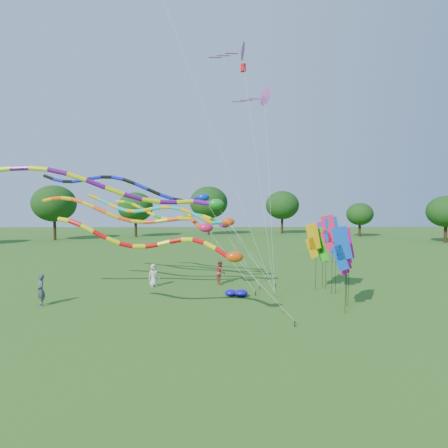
{
  "coord_description": "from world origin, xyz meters",
  "views": [
    {
      "loc": [
        -1.19,
        -19.31,
        5.99
      ],
      "look_at": [
        -0.73,
        3.44,
        4.8
      ],
      "focal_mm": 30.0,
      "sensor_mm": 36.0,
      "label": 1
    }
  ],
  "objects_px": {
    "blue_nylon_heap": "(240,295)",
    "person_b": "(41,290)",
    "person_c": "(220,272)",
    "tube_kite_red": "(171,244)",
    "person_a": "(154,275)",
    "tube_kite_orange": "(143,216)"
  },
  "relations": [
    {
      "from": "blue_nylon_heap",
      "to": "person_a",
      "type": "height_order",
      "value": "person_a"
    },
    {
      "from": "tube_kite_red",
      "to": "person_b",
      "type": "bearing_deg",
      "value": 172.81
    },
    {
      "from": "person_a",
      "to": "person_c",
      "type": "bearing_deg",
      "value": -21.96
    },
    {
      "from": "tube_kite_red",
      "to": "person_a",
      "type": "height_order",
      "value": "tube_kite_red"
    },
    {
      "from": "tube_kite_red",
      "to": "person_b",
      "type": "xyz_separation_m",
      "value": [
        -8.02,
        2.77,
        -2.99
      ]
    },
    {
      "from": "blue_nylon_heap",
      "to": "person_b",
      "type": "distance_m",
      "value": 12.0
    },
    {
      "from": "person_b",
      "to": "person_c",
      "type": "distance_m",
      "value": 12.19
    },
    {
      "from": "person_a",
      "to": "person_b",
      "type": "bearing_deg",
      "value": -168.89
    },
    {
      "from": "tube_kite_red",
      "to": "person_a",
      "type": "xyz_separation_m",
      "value": [
        -2.24,
        7.92,
        -3.11
      ]
    },
    {
      "from": "tube_kite_red",
      "to": "tube_kite_orange",
      "type": "xyz_separation_m",
      "value": [
        -2.72,
        6.71,
        1.23
      ]
    },
    {
      "from": "tube_kite_orange",
      "to": "blue_nylon_heap",
      "type": "xyz_separation_m",
      "value": [
        6.58,
        -2.34,
        -4.97
      ]
    },
    {
      "from": "person_a",
      "to": "tube_kite_red",
      "type": "bearing_deg",
      "value": -104.78
    },
    {
      "from": "tube_kite_orange",
      "to": "blue_nylon_heap",
      "type": "relative_size",
      "value": 13.34
    },
    {
      "from": "tube_kite_orange",
      "to": "person_b",
      "type": "xyz_separation_m",
      "value": [
        -5.3,
        -3.94,
        -4.23
      ]
    },
    {
      "from": "tube_kite_red",
      "to": "person_a",
      "type": "distance_m",
      "value": 8.8
    },
    {
      "from": "tube_kite_orange",
      "to": "person_a",
      "type": "height_order",
      "value": "tube_kite_orange"
    },
    {
      "from": "tube_kite_orange",
      "to": "blue_nylon_heap",
      "type": "bearing_deg",
      "value": -5.94
    },
    {
      "from": "person_b",
      "to": "person_c",
      "type": "relative_size",
      "value": 1.05
    },
    {
      "from": "person_a",
      "to": "blue_nylon_heap",
      "type": "bearing_deg",
      "value": -60.84
    },
    {
      "from": "blue_nylon_heap",
      "to": "person_b",
      "type": "relative_size",
      "value": 0.6
    },
    {
      "from": "blue_nylon_heap",
      "to": "person_c",
      "type": "bearing_deg",
      "value": 105.61
    },
    {
      "from": "tube_kite_orange",
      "to": "person_c",
      "type": "xyz_separation_m",
      "value": [
        5.38,
        1.95,
        -4.27
      ]
    }
  ]
}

